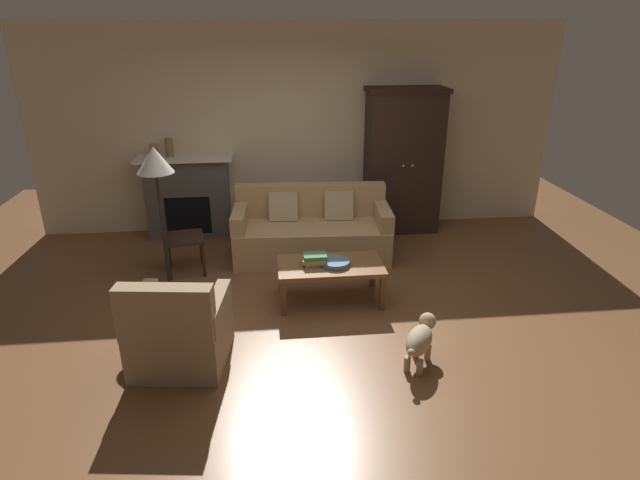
{
  "coord_description": "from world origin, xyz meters",
  "views": [
    {
      "loc": [
        -0.49,
        -4.68,
        2.73
      ],
      "look_at": [
        0.08,
        0.57,
        0.55
      ],
      "focal_mm": 29.32,
      "sensor_mm": 36.0,
      "label": 1
    }
  ],
  "objects": [
    {
      "name": "armchair_near_left",
      "position": [
        -1.27,
        -0.77,
        0.32
      ],
      "size": [
        0.86,
        0.86,
        0.88
      ],
      "color": "#997F60",
      "rests_on": "ground"
    },
    {
      "name": "book_stack",
      "position": [
        -0.02,
        0.22,
        0.48
      ],
      "size": [
        0.27,
        0.2,
        0.12
      ],
      "color": "gray",
      "rests_on": "coffee_table"
    },
    {
      "name": "side_chair_wooden",
      "position": [
        -1.55,
        1.08,
        0.51
      ],
      "size": [
        0.51,
        0.51,
        0.9
      ],
      "color": "black",
      "rests_on": "ground"
    },
    {
      "name": "dog",
      "position": [
        0.77,
        -0.99,
        0.25
      ],
      "size": [
        0.4,
        0.5,
        0.39
      ],
      "color": "tan",
      "rests_on": "ground"
    },
    {
      "name": "couch",
      "position": [
        0.06,
        1.41,
        0.32
      ],
      "size": [
        1.96,
        0.96,
        0.86
      ],
      "color": "tan",
      "rests_on": "ground"
    },
    {
      "name": "mantel_vase_bronze",
      "position": [
        -1.73,
        2.28,
        1.24
      ],
      "size": [
        0.11,
        0.11,
        0.24
      ],
      "primitive_type": "cylinder",
      "color": "olive",
      "rests_on": "fireplace"
    },
    {
      "name": "fireplace",
      "position": [
        -1.55,
        2.3,
        0.57
      ],
      "size": [
        1.26,
        0.48,
        1.12
      ],
      "color": "#4C4947",
      "rests_on": "ground"
    },
    {
      "name": "mantel_vase_terracotta",
      "position": [
        -1.93,
        2.28,
        1.2
      ],
      "size": [
        0.1,
        0.1,
        0.17
      ],
      "primitive_type": "cylinder",
      "color": "#A86042",
      "rests_on": "fireplace"
    },
    {
      "name": "back_wall",
      "position": [
        0.0,
        2.55,
        1.4
      ],
      "size": [
        7.2,
        0.1,
        2.8
      ],
      "primitive_type": "cube",
      "color": "beige",
      "rests_on": "ground"
    },
    {
      "name": "armoire",
      "position": [
        1.4,
        2.22,
        0.99
      ],
      "size": [
        1.06,
        0.57,
        1.97
      ],
      "color": "black",
      "rests_on": "ground"
    },
    {
      "name": "floor_lamp",
      "position": [
        -1.56,
        0.48,
        1.41
      ],
      "size": [
        0.36,
        0.36,
        1.64
      ],
      "color": "black",
      "rests_on": "ground"
    },
    {
      "name": "fruit_bowl",
      "position": [
        0.2,
        0.18,
        0.45
      ],
      "size": [
        0.3,
        0.3,
        0.05
      ],
      "primitive_type": "cylinder",
      "color": "slate",
      "rests_on": "coffee_table"
    },
    {
      "name": "coffee_table",
      "position": [
        0.15,
        0.22,
        0.37
      ],
      "size": [
        1.1,
        0.6,
        0.42
      ],
      "color": "brown",
      "rests_on": "ground"
    },
    {
      "name": "ground_plane",
      "position": [
        0.0,
        0.0,
        0.0
      ],
      "size": [
        9.6,
        9.6,
        0.0
      ],
      "primitive_type": "plane",
      "color": "brown"
    }
  ]
}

